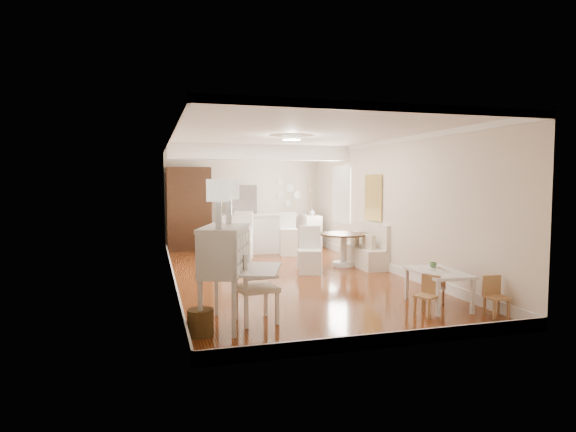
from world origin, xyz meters
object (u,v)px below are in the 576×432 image
wicker_basket (201,322)px  bar_stool_left (242,235)px  pantry_cabinet (189,209)px  sideboard (310,232)px  kids_chair_a (426,296)px  breakfast_counter (257,234)px  secretary_bureau (224,276)px  kids_table (438,289)px  kids_chair_b (434,286)px  kids_chair_c (497,297)px  slip_chair_far (308,249)px  bar_stool_right (288,234)px  slip_chair_near (310,250)px  dining_table (344,250)px  fridge (256,216)px  gustavian_armchair (256,287)px

wicker_basket → bar_stool_left: bar_stool_left is taller
pantry_cabinet → sideboard: (3.36, -0.62, -0.67)m
pantry_cabinet → kids_chair_a: bearing=-70.3°
breakfast_counter → bar_stool_left: size_ratio=1.76×
secretary_bureau → kids_table: secretary_bureau is taller
kids_chair_b → kids_chair_c: 0.98m
breakfast_counter → kids_table: bearing=-76.3°
wicker_basket → kids_chair_c: kids_chair_c is taller
slip_chair_far → bar_stool_right: 1.81m
slip_chair_near → kids_chair_c: bearing=-51.1°
dining_table → slip_chair_far: bearing=176.3°
dining_table → sideboard: bearing=86.1°
sideboard → kids_chair_a: bearing=-90.5°
kids_chair_c → sideboard: bearing=96.5°
kids_chair_a → slip_chair_far: size_ratio=0.71×
bar_stool_right → dining_table: bearing=-59.2°
secretary_bureau → breakfast_counter: size_ratio=0.65×
bar_stool_right → fridge: (-0.49, 1.68, 0.35)m
kids_chair_a → pantry_cabinet: bearing=171.0°
dining_table → breakfast_counter: (-1.46, 2.49, 0.14)m
wicker_basket → dining_table: bearing=48.4°
gustavian_armchair → slip_chair_near: 3.56m
kids_table → bar_stool_right: size_ratio=1.00×
secretary_bureau → slip_chair_far: size_ratio=1.62×
wicker_basket → sideboard: size_ratio=0.33×
kids_table → sideboard: (0.16, 6.60, 0.20)m
kids_chair_a → slip_chair_near: (-0.59, 3.46, 0.19)m
slip_chair_near → bar_stool_left: bearing=130.8°
pantry_cabinet → bar_stool_right: bearing=-35.5°
dining_table → breakfast_counter: 2.89m
kids_chair_a → dining_table: size_ratio=0.54×
gustavian_armchair → kids_chair_b: 2.89m
kids_chair_a → slip_chair_near: bearing=161.0°
secretary_bureau → kids_chair_c: (3.76, -0.65, -0.38)m
bar_stool_right → breakfast_counter: bearing=146.2°
kids_chair_a → sideboard: size_ratio=0.59×
wicker_basket → kids_chair_b: size_ratio=0.58×
breakfast_counter → bar_stool_right: size_ratio=1.86×
gustavian_armchair → bar_stool_left: size_ratio=0.84×
slip_chair_far → kids_table: bearing=41.5°
wicker_basket → slip_chair_near: 4.33m
kids_table → slip_chair_far: slip_chair_far is taller
kids_table → breakfast_counter: (-1.50, 6.14, 0.24)m
fridge → kids_chair_c: bearing=-77.5°
kids_chair_c → breakfast_counter: 7.16m
kids_chair_c → slip_chair_near: size_ratio=0.60×
wicker_basket → kids_chair_a: bearing=-0.2°
secretary_bureau → slip_chair_near: (2.24, 3.14, -0.18)m
kids_chair_a → bar_stool_right: bar_stool_right is taller
breakfast_counter → bar_stool_left: (-0.56, -0.83, 0.07)m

